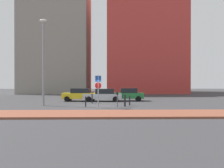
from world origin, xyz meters
TOP-DOWN VIEW (x-y plane):
  - ground_plane at (0.00, 0.00)m, footprint 120.00×120.00m
  - sidewalk_brick at (0.00, -5.49)m, footprint 40.00×3.50m
  - parked_car_yellow at (-2.40, 5.85)m, footprint 4.30×2.00m
  - parked_car_silver at (0.35, 5.58)m, footprint 4.63×2.04m
  - parked_car_green at (3.34, 6.02)m, footprint 4.14×2.01m
  - parking_sign_post at (0.05, -0.64)m, footprint 0.59×0.18m
  - parking_meter at (1.82, -0.52)m, footprint 0.18×0.14m
  - street_lamp at (-5.33, 0.60)m, footprint 0.70×0.36m
  - traffic_bollard_near at (3.11, 0.85)m, footprint 0.13×0.13m
  - traffic_bollard_mid at (-1.12, -0.39)m, footprint 0.12×0.12m
  - traffic_bollard_far at (-0.75, 2.83)m, footprint 0.12×0.12m
  - traffic_bollard_edge at (2.55, -0.18)m, footprint 0.17×0.17m
  - building_colorful_midrise at (9.03, 29.36)m, footprint 16.47×16.38m
  - building_under_construction at (-10.03, 27.47)m, footprint 13.63×13.35m

SIDE VIEW (x-z plane):
  - ground_plane at x=0.00m, z-range 0.00..0.00m
  - sidewalk_brick at x=0.00m, z-range 0.00..0.14m
  - traffic_bollard_near at x=3.11m, z-range 0.00..0.94m
  - traffic_bollard_mid at x=-1.12m, z-range 0.00..0.95m
  - traffic_bollard_far at x=-0.75m, z-range 0.00..1.04m
  - traffic_bollard_edge at x=2.55m, z-range 0.00..1.10m
  - parked_car_silver at x=0.35m, z-range 0.02..1.53m
  - parked_car_green at x=3.34m, z-range 0.02..1.59m
  - parked_car_yellow at x=-2.40m, z-range 0.03..1.58m
  - parking_meter at x=1.82m, z-range 0.21..1.61m
  - parking_sign_post at x=0.05m, z-range 0.38..3.29m
  - street_lamp at x=-5.33m, z-range 0.65..9.08m
  - building_under_construction at x=-10.03m, z-range 0.00..22.89m
  - building_colorful_midrise at x=9.03m, z-range 0.00..28.77m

